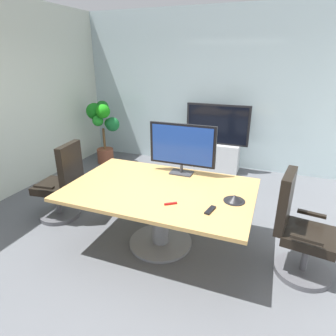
{
  "coord_description": "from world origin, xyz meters",
  "views": [
    {
      "loc": [
        1.26,
        -2.81,
        2.13
      ],
      "look_at": [
        0.13,
        0.12,
        0.9
      ],
      "focal_mm": 30.4,
      "sensor_mm": 36.0,
      "label": 1
    }
  ],
  "objects_px": {
    "wall_display_unit": "(216,149)",
    "conference_phone": "(234,198)",
    "office_chair_left": "(62,188)",
    "potted_plant": "(103,125)",
    "tv_monitor": "(182,146)",
    "conference_table": "(160,201)",
    "office_chair_right": "(299,234)",
    "remote_control": "(210,210)"
  },
  "relations": [
    {
      "from": "conference_table",
      "to": "wall_display_unit",
      "type": "relative_size",
      "value": 1.59
    },
    {
      "from": "remote_control",
      "to": "potted_plant",
      "type": "bearing_deg",
      "value": 149.6
    },
    {
      "from": "conference_table",
      "to": "conference_phone",
      "type": "relative_size",
      "value": 9.46
    },
    {
      "from": "conference_phone",
      "to": "office_chair_left",
      "type": "bearing_deg",
      "value": 177.5
    },
    {
      "from": "potted_plant",
      "to": "conference_phone",
      "type": "height_order",
      "value": "potted_plant"
    },
    {
      "from": "conference_table",
      "to": "potted_plant",
      "type": "xyz_separation_m",
      "value": [
        -2.2,
        2.23,
        0.24
      ]
    },
    {
      "from": "potted_plant",
      "to": "conference_phone",
      "type": "relative_size",
      "value": 5.85
    },
    {
      "from": "office_chair_left",
      "to": "wall_display_unit",
      "type": "relative_size",
      "value": 0.83
    },
    {
      "from": "office_chair_left",
      "to": "wall_display_unit",
      "type": "distance_m",
      "value": 3.0
    },
    {
      "from": "conference_phone",
      "to": "tv_monitor",
      "type": "bearing_deg",
      "value": 145.13
    },
    {
      "from": "office_chair_right",
      "to": "conference_phone",
      "type": "distance_m",
      "value": 0.74
    },
    {
      "from": "conference_table",
      "to": "potted_plant",
      "type": "relative_size",
      "value": 1.62
    },
    {
      "from": "office_chair_right",
      "to": "tv_monitor",
      "type": "distance_m",
      "value": 1.6
    },
    {
      "from": "tv_monitor",
      "to": "wall_display_unit",
      "type": "relative_size",
      "value": 0.64
    },
    {
      "from": "remote_control",
      "to": "conference_phone",
      "type": "bearing_deg",
      "value": 68.09
    },
    {
      "from": "conference_table",
      "to": "office_chair_right",
      "type": "xyz_separation_m",
      "value": [
        1.49,
        0.07,
        -0.12
      ]
    },
    {
      "from": "office_chair_left",
      "to": "remote_control",
      "type": "relative_size",
      "value": 6.41
    },
    {
      "from": "office_chair_right",
      "to": "remote_control",
      "type": "bearing_deg",
      "value": 122.27
    },
    {
      "from": "conference_table",
      "to": "remote_control",
      "type": "bearing_deg",
      "value": -24.91
    },
    {
      "from": "wall_display_unit",
      "to": "remote_control",
      "type": "xyz_separation_m",
      "value": [
        0.55,
        -2.92,
        0.31
      ]
    },
    {
      "from": "remote_control",
      "to": "conference_table",
      "type": "bearing_deg",
      "value": 166.27
    },
    {
      "from": "office_chair_left",
      "to": "potted_plant",
      "type": "distance_m",
      "value": 2.29
    },
    {
      "from": "tv_monitor",
      "to": "wall_display_unit",
      "type": "xyz_separation_m",
      "value": [
        0.01,
        2.12,
        -0.66
      ]
    },
    {
      "from": "office_chair_left",
      "to": "office_chair_right",
      "type": "xyz_separation_m",
      "value": [
        2.98,
        -0.02,
        0.0
      ]
    },
    {
      "from": "wall_display_unit",
      "to": "conference_phone",
      "type": "bearing_deg",
      "value": -74.43
    },
    {
      "from": "wall_display_unit",
      "to": "remote_control",
      "type": "distance_m",
      "value": 2.99
    },
    {
      "from": "conference_table",
      "to": "conference_phone",
      "type": "xyz_separation_m",
      "value": [
        0.83,
        -0.02,
        0.2
      ]
    },
    {
      "from": "office_chair_left",
      "to": "office_chair_right",
      "type": "bearing_deg",
      "value": 82.5
    },
    {
      "from": "conference_phone",
      "to": "wall_display_unit",
      "type": "bearing_deg",
      "value": 105.57
    },
    {
      "from": "tv_monitor",
      "to": "potted_plant",
      "type": "xyz_separation_m",
      "value": [
        -2.29,
        1.73,
        -0.28
      ]
    },
    {
      "from": "conference_table",
      "to": "conference_phone",
      "type": "bearing_deg",
      "value": -1.2
    },
    {
      "from": "office_chair_right",
      "to": "remote_control",
      "type": "xyz_separation_m",
      "value": [
        -0.84,
        -0.37,
        0.3
      ]
    },
    {
      "from": "potted_plant",
      "to": "remote_control",
      "type": "xyz_separation_m",
      "value": [
        2.85,
        -2.53,
        -0.06
      ]
    },
    {
      "from": "conference_table",
      "to": "conference_phone",
      "type": "height_order",
      "value": "conference_phone"
    },
    {
      "from": "office_chair_right",
      "to": "tv_monitor",
      "type": "relative_size",
      "value": 1.3
    },
    {
      "from": "conference_table",
      "to": "potted_plant",
      "type": "distance_m",
      "value": 3.14
    },
    {
      "from": "office_chair_left",
      "to": "potted_plant",
      "type": "bearing_deg",
      "value": -168.81
    },
    {
      "from": "tv_monitor",
      "to": "conference_table",
      "type": "bearing_deg",
      "value": -100.18
    },
    {
      "from": "conference_table",
      "to": "potted_plant",
      "type": "bearing_deg",
      "value": 134.67
    },
    {
      "from": "tv_monitor",
      "to": "potted_plant",
      "type": "relative_size",
      "value": 0.65
    },
    {
      "from": "conference_table",
      "to": "wall_display_unit",
      "type": "bearing_deg",
      "value": 87.9
    },
    {
      "from": "office_chair_right",
      "to": "tv_monitor",
      "type": "bearing_deg",
      "value": 81.58
    }
  ]
}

